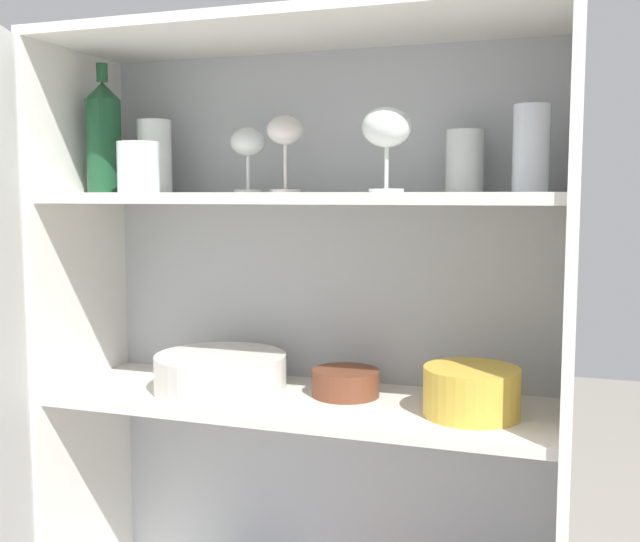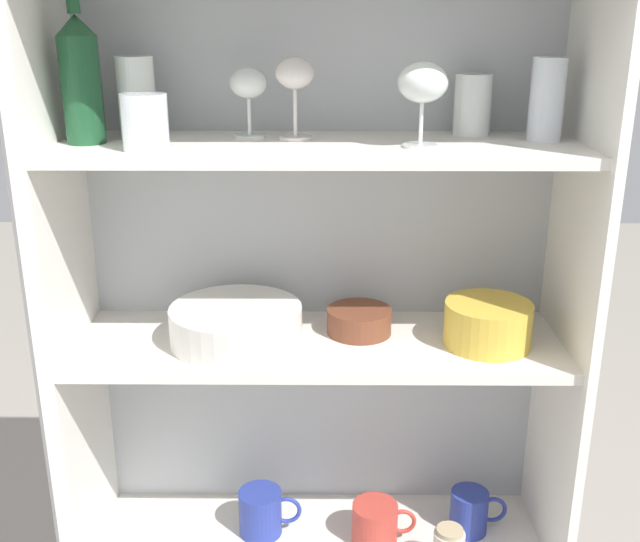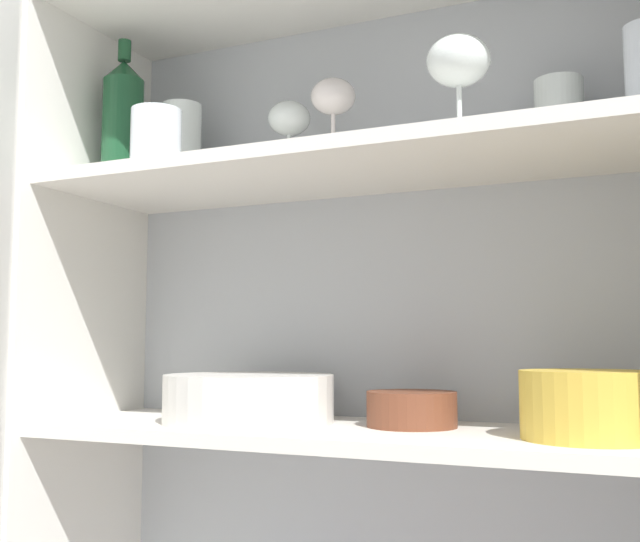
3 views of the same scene
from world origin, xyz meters
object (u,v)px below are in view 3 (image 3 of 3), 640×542
Objects in this scene: mixing_bowl_large at (589,402)px; wine_bottle at (123,122)px; plate_stack_white at (249,399)px; serving_bowl_small at (412,407)px.

wine_bottle is at bearing 178.82° from mixing_bowl_large.
wine_bottle reaches higher than plate_stack_white.
serving_bowl_small is at bearing 167.38° from mixing_bowl_large.
mixing_bowl_large reaches higher than serving_bowl_small.
wine_bottle is 0.52m from plate_stack_white.
mixing_bowl_large is at bearing -1.04° from plate_stack_white.
mixing_bowl_large is at bearing -1.18° from wine_bottle.
wine_bottle is at bearing 178.56° from plate_stack_white.
wine_bottle reaches higher than serving_bowl_small.
plate_stack_white is 0.24m from serving_bowl_small.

